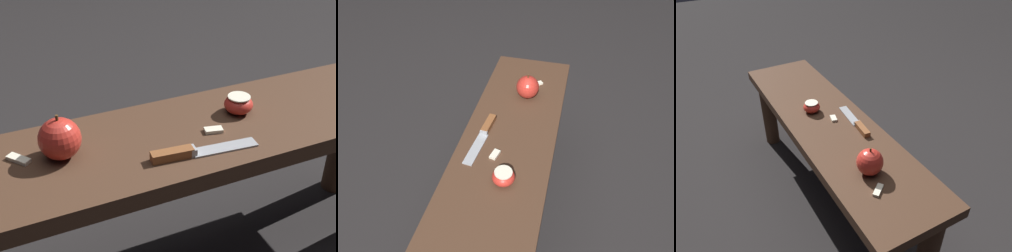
{
  "view_description": "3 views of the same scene",
  "coord_description": "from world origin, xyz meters",
  "views": [
    {
      "loc": [
        -0.45,
        -0.78,
        0.97
      ],
      "look_at": [
        -0.1,
        -0.01,
        0.45
      ],
      "focal_mm": 50.0,
      "sensor_mm": 36.0,
      "label": 1
    },
    {
      "loc": [
        0.67,
        0.17,
        1.19
      ],
      "look_at": [
        -0.1,
        -0.01,
        0.45
      ],
      "focal_mm": 35.0,
      "sensor_mm": 36.0,
      "label": 2
    },
    {
      "loc": [
        -0.96,
        0.46,
        1.14
      ],
      "look_at": [
        -0.1,
        -0.01,
        0.45
      ],
      "focal_mm": 35.0,
      "sensor_mm": 36.0,
      "label": 3
    }
  ],
  "objects": [
    {
      "name": "ground_plane",
      "position": [
        0.0,
        0.0,
        0.0
      ],
      "size": [
        8.0,
        8.0,
        0.0
      ],
      "primitive_type": "plane",
      "color": "black"
    },
    {
      "name": "wooden_bench",
      "position": [
        0.0,
        0.0,
        0.32
      ],
      "size": [
        1.18,
        0.31,
        0.42
      ],
      "color": "#472D1E",
      "rests_on": "ground_plane"
    },
    {
      "name": "knife",
      "position": [
        -0.09,
        -0.08,
        0.42
      ],
      "size": [
        0.23,
        0.05,
        0.02
      ],
      "rotation": [
        0.0,
        0.0,
        -0.09
      ],
      "color": "#9EA0A5",
      "rests_on": "wooden_bench"
    },
    {
      "name": "apple_whole",
      "position": [
        -0.33,
        0.02,
        0.46
      ],
      "size": [
        0.09,
        0.09,
        0.1
      ],
      "color": "red",
      "rests_on": "wooden_bench"
    },
    {
      "name": "apple_cut",
      "position": [
        0.09,
        0.03,
        0.44
      ],
      "size": [
        0.07,
        0.07,
        0.04
      ],
      "color": "red",
      "rests_on": "wooden_bench"
    },
    {
      "name": "apple_slice_near_knife",
      "position": [
        -0.0,
        -0.02,
        0.42
      ],
      "size": [
        0.04,
        0.03,
        0.01
      ],
      "color": "silver",
      "rests_on": "wooden_bench"
    },
    {
      "name": "apple_slice_center",
      "position": [
        -0.41,
        0.04,
        0.42
      ],
      "size": [
        0.05,
        0.05,
        0.01
      ],
      "color": "silver",
      "rests_on": "wooden_bench"
    }
  ]
}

